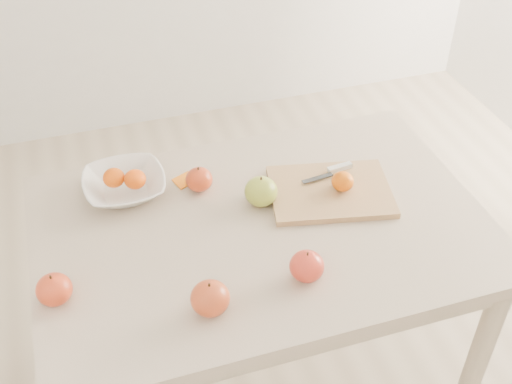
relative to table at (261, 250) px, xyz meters
name	(u,v)px	position (x,y,z in m)	size (l,w,h in m)	color
table	(261,250)	(0.00, 0.00, 0.00)	(1.20, 0.80, 0.75)	beige
cutting_board	(330,191)	(0.22, 0.06, 0.11)	(0.34, 0.25, 0.02)	tan
board_tangerine	(343,181)	(0.25, 0.05, 0.14)	(0.06, 0.06, 0.05)	orange
fruit_bowl	(125,186)	(-0.33, 0.24, 0.13)	(0.23, 0.23, 0.06)	white
bowl_tangerine_near	(114,178)	(-0.35, 0.25, 0.15)	(0.06, 0.06, 0.05)	orange
bowl_tangerine_far	(135,179)	(-0.30, 0.22, 0.15)	(0.06, 0.06, 0.05)	#DF4907
orange_peel_a	(185,182)	(-0.16, 0.24, 0.10)	(0.06, 0.04, 0.00)	orange
orange_peel_b	(197,184)	(-0.12, 0.21, 0.10)	(0.04, 0.04, 0.00)	#DB5A0F
paring_knife	(336,169)	(0.27, 0.13, 0.12)	(0.17, 0.05, 0.01)	silver
apple_green	(261,191)	(0.02, 0.08, 0.14)	(0.09, 0.09, 0.08)	olive
apple_red_c	(210,298)	(-0.20, -0.25, 0.14)	(0.09, 0.09, 0.08)	#9E1D13
apple_red_a	(199,179)	(-0.12, 0.19, 0.13)	(0.08, 0.08, 0.07)	maroon
apple_red_e	(307,266)	(0.04, -0.22, 0.14)	(0.09, 0.09, 0.08)	maroon
apple_red_d	(54,289)	(-0.54, -0.11, 0.14)	(0.08, 0.08, 0.08)	#A71D19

